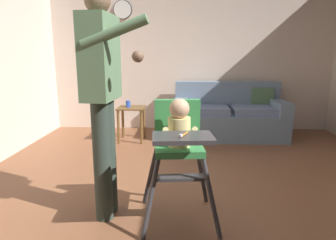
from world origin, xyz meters
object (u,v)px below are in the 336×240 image
Objects in this scene: high_chair at (179,137)px; wall_clock at (123,10)px; sippy_cup at (128,104)px; side_table at (132,116)px; couch at (229,116)px; adult_standing at (103,93)px.

wall_clock is (-0.97, 3.04, 1.35)m from high_chair.
sippy_cup is 0.32× the size of wall_clock.
high_chair is 2.37m from sippy_cup.
high_chair reaches higher than side_table.
wall_clock reaches higher than high_chair.
high_chair is at bearing -71.89° from side_table.
high_chair is at bearing -17.19° from couch.
sippy_cup is at bearing 180.00° from side_table.
adult_standing is 2.23m from sippy_cup.
sippy_cup is (-0.20, 2.18, -0.43)m from adult_standing.
adult_standing is 2.27m from side_table.
couch is 0.98× the size of adult_standing.
couch is 5.50× the size of wall_clock.
high_chair is (-0.79, -2.56, 0.35)m from couch.
high_chair is 3.46m from wall_clock.
adult_standing reaches higher than couch.
wall_clock reaches higher than side_table.
couch is 1.76× the size of high_chair.
adult_standing is at bearing -28.71° from couch.
sippy_cup is (-0.78, 2.23, -0.11)m from high_chair.
adult_standing is at bearing -82.62° from wall_clock.
wall_clock is (-0.24, 0.80, 1.65)m from side_table.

